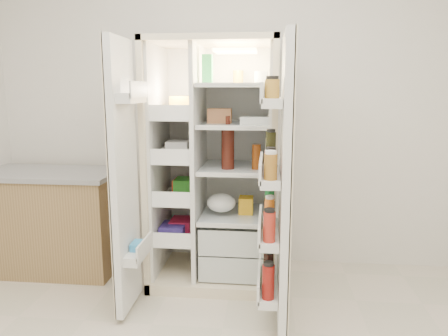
# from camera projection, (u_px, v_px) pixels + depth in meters

# --- Properties ---
(wall_back) EXTENTS (4.00, 0.02, 2.70)m
(wall_back) POSITION_uv_depth(u_px,v_px,m) (237.00, 102.00, 3.45)
(wall_back) COLOR silver
(wall_back) RESTS_ON floor
(refrigerator) EXTENTS (0.92, 0.70, 1.80)m
(refrigerator) POSITION_uv_depth(u_px,v_px,m) (217.00, 183.00, 3.24)
(refrigerator) COLOR beige
(refrigerator) RESTS_ON floor
(freezer_door) EXTENTS (0.15, 0.40, 1.72)m
(freezer_door) POSITION_uv_depth(u_px,v_px,m) (124.00, 180.00, 2.67)
(freezer_door) COLOR silver
(freezer_door) RESTS_ON floor
(fridge_door) EXTENTS (0.17, 0.58, 1.72)m
(fridge_door) POSITION_uv_depth(u_px,v_px,m) (281.00, 190.00, 2.48)
(fridge_door) COLOR silver
(fridge_door) RESTS_ON floor
(kitchen_counter) EXTENTS (1.12, 0.60, 0.81)m
(kitchen_counter) POSITION_uv_depth(u_px,v_px,m) (50.00, 220.00, 3.43)
(kitchen_counter) COLOR olive
(kitchen_counter) RESTS_ON floor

